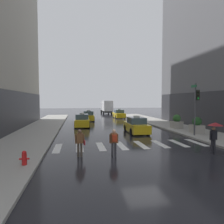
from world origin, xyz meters
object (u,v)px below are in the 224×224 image
taxi_lead (136,126)px  fire_hydrant (24,158)px  box_truck (107,107)px  taxi_second (82,121)px  traffic_light_pole (196,102)px  planter_near_corner (197,126)px  taxi_fourth (119,114)px  pedestrian_with_umbrella (215,129)px  taxi_third (89,116)px  pedestrian_with_handbag (80,141)px  planter_mid_block (177,122)px  pedestrian_with_backpack (114,140)px

taxi_lead → fire_hydrant: (-8.76, -9.49, -0.22)m
box_truck → taxi_lead: bearing=-92.7°
taxi_second → box_truck: size_ratio=0.61×
traffic_light_pole → box_truck: size_ratio=0.64×
box_truck → fire_hydrant: bearing=-104.4°
planter_near_corner → taxi_fourth: bearing=100.1°
pedestrian_with_umbrella → taxi_lead: bearing=107.6°
fire_hydrant → taxi_third: bearing=78.8°
taxi_lead → taxi_third: (-4.18, 13.70, 0.00)m
taxi_lead → pedestrian_with_handbag: bearing=-126.9°
planter_near_corner → pedestrian_with_umbrella: bearing=-114.7°
box_truck → planter_mid_block: size_ratio=4.72×
pedestrian_with_umbrella → pedestrian_with_handbag: pedestrian_with_umbrella is taller
taxi_fourth → pedestrian_with_backpack: size_ratio=2.76×
taxi_fourth → pedestrian_with_backpack: (-5.95, -26.08, 0.25)m
taxi_third → planter_near_corner: bearing=-58.6°
traffic_light_pole → box_truck: traffic_light_pole is taller
pedestrian_with_umbrella → pedestrian_with_backpack: size_ratio=1.18×
traffic_light_pole → planter_mid_block: 5.31m
traffic_light_pole → taxi_third: 19.36m
pedestrian_with_umbrella → fire_hydrant: size_ratio=2.69×
box_truck → traffic_light_pole: bearing=-84.4°
taxi_third → taxi_second: bearing=-99.7°
taxi_second → pedestrian_with_backpack: bearing=-84.0°
planter_mid_block → box_truck: bearing=97.8°
taxi_third → planter_mid_block: (9.54, -12.32, 0.15)m
planter_mid_block → taxi_third: bearing=127.8°
fire_hydrant → planter_near_corner: 16.06m
taxi_lead → box_truck: 30.09m
pedestrian_with_umbrella → planter_mid_block: size_ratio=1.21×
traffic_light_pole → pedestrian_with_backpack: (-8.67, -4.99, -2.29)m
traffic_light_pole → taxi_third: size_ratio=1.04×
traffic_light_pole → taxi_fourth: (-2.71, 21.10, -2.53)m
taxi_second → taxi_fourth: same height
taxi_lead → planter_mid_block: 5.53m
taxi_second → planter_near_corner: taxi_second is taller
taxi_lead → pedestrian_with_umbrella: pedestrian_with_umbrella is taller
pedestrian_with_handbag → taxi_fourth: bearing=72.8°
pedestrian_with_handbag → traffic_light_pole: bearing=23.6°
fire_hydrant → pedestrian_with_backpack: bearing=14.0°
pedestrian_with_handbag → planter_mid_block: size_ratio=1.03×
taxi_fourth → taxi_third: bearing=-146.5°
taxi_lead → box_truck: box_truck is taller
taxi_lead → pedestrian_with_handbag: (-5.99, -7.98, 0.21)m
box_truck → planter_near_corner: box_truck is taller
box_truck → pedestrian_with_umbrella: bearing=-88.1°
pedestrian_with_handbag → taxi_lead: bearing=53.1°
taxi_fourth → fire_hydrant: 29.32m
taxi_lead → box_truck: (1.41, 30.03, 1.13)m
box_truck → pedestrian_with_handbag: (-7.40, -38.01, -0.92)m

